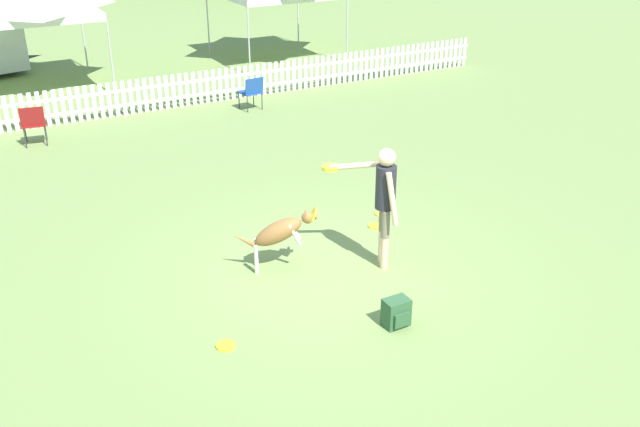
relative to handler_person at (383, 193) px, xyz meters
The scene contains 10 objects.
ground_plane 1.32m from the handler_person, 165.78° to the left, with size 240.00×240.00×0.00m, color olive.
handler_person is the anchor object (origin of this frame).
leaping_dog 1.51m from the handler_person, 155.99° to the left, with size 1.14×0.62×0.92m.
frisbee_near_handler 1.97m from the handler_person, 55.60° to the left, with size 0.23×0.23×0.02m.
frisbee_near_dog 2.98m from the handler_person, 163.94° to the right, with size 0.23×0.23×0.02m.
frisbee_midfield 1.62m from the handler_person, 60.27° to the left, with size 0.23×0.23×0.02m.
backpack_on_grass 1.78m from the handler_person, 116.01° to the right, with size 0.31×0.26×0.36m.
picket_fence 8.79m from the handler_person, 94.62° to the left, with size 18.84×0.04×0.80m.
folding_chair_blue_left 7.85m from the handler_person, 79.36° to the left, with size 0.52×0.53×0.79m.
folding_chair_center 8.33m from the handler_person, 114.46° to the left, with size 0.54×0.55×0.85m.
Camera 1 is at (-4.32, -7.51, 4.98)m, focal length 40.00 mm.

